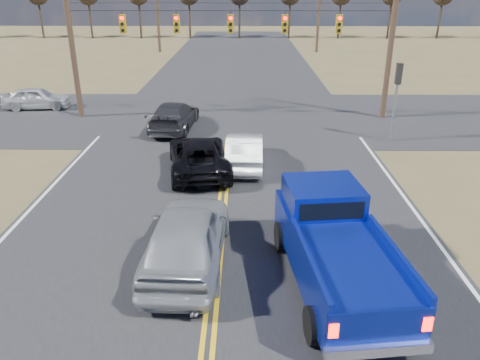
{
  "coord_description": "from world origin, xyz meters",
  "views": [
    {
      "loc": [
        0.8,
        -9.21,
        7.47
      ],
      "look_at": [
        0.66,
        4.83,
        1.5
      ],
      "focal_mm": 35.0,
      "sensor_mm": 36.0,
      "label": 1
    }
  ],
  "objects_px": {
    "silver_suv": "(187,236)",
    "white_car_queue": "(245,150)",
    "pickup_truck": "(335,246)",
    "dgrey_car_queue": "(174,116)",
    "cross_car_west": "(37,98)",
    "black_suv": "(198,155)"
  },
  "relations": [
    {
      "from": "white_car_queue",
      "to": "cross_car_west",
      "type": "height_order",
      "value": "white_car_queue"
    },
    {
      "from": "pickup_truck",
      "to": "dgrey_car_queue",
      "type": "xyz_separation_m",
      "value": [
        -6.22,
        14.13,
        -0.37
      ]
    },
    {
      "from": "black_suv",
      "to": "white_car_queue",
      "type": "relative_size",
      "value": 1.19
    },
    {
      "from": "silver_suv",
      "to": "pickup_truck",
      "type": "bearing_deg",
      "value": 170.48
    },
    {
      "from": "black_suv",
      "to": "cross_car_west",
      "type": "bearing_deg",
      "value": -52.53
    },
    {
      "from": "silver_suv",
      "to": "white_car_queue",
      "type": "relative_size",
      "value": 1.21
    },
    {
      "from": "white_car_queue",
      "to": "silver_suv",
      "type": "bearing_deg",
      "value": 79.42
    },
    {
      "from": "silver_suv",
      "to": "dgrey_car_queue",
      "type": "height_order",
      "value": "silver_suv"
    },
    {
      "from": "black_suv",
      "to": "cross_car_west",
      "type": "relative_size",
      "value": 1.27
    },
    {
      "from": "pickup_truck",
      "to": "silver_suv",
      "type": "distance_m",
      "value": 4.06
    },
    {
      "from": "dgrey_car_queue",
      "to": "cross_car_west",
      "type": "height_order",
      "value": "dgrey_car_queue"
    },
    {
      "from": "silver_suv",
      "to": "white_car_queue",
      "type": "distance_m",
      "value": 7.97
    },
    {
      "from": "pickup_truck",
      "to": "white_car_queue",
      "type": "height_order",
      "value": "pickup_truck"
    },
    {
      "from": "pickup_truck",
      "to": "black_suv",
      "type": "height_order",
      "value": "pickup_truck"
    },
    {
      "from": "cross_car_west",
      "to": "pickup_truck",
      "type": "bearing_deg",
      "value": -145.92
    },
    {
      "from": "silver_suv",
      "to": "cross_car_west",
      "type": "bearing_deg",
      "value": -54.57
    },
    {
      "from": "pickup_truck",
      "to": "white_car_queue",
      "type": "bearing_deg",
      "value": 98.92
    },
    {
      "from": "pickup_truck",
      "to": "dgrey_car_queue",
      "type": "bearing_deg",
      "value": 107.33
    },
    {
      "from": "dgrey_car_queue",
      "to": "silver_suv",
      "type": "bearing_deg",
      "value": 104.18
    },
    {
      "from": "silver_suv",
      "to": "black_suv",
      "type": "height_order",
      "value": "silver_suv"
    },
    {
      "from": "pickup_truck",
      "to": "black_suv",
      "type": "xyz_separation_m",
      "value": [
        -4.31,
        7.93,
        -0.39
      ]
    },
    {
      "from": "silver_suv",
      "to": "white_car_queue",
      "type": "height_order",
      "value": "silver_suv"
    }
  ]
}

